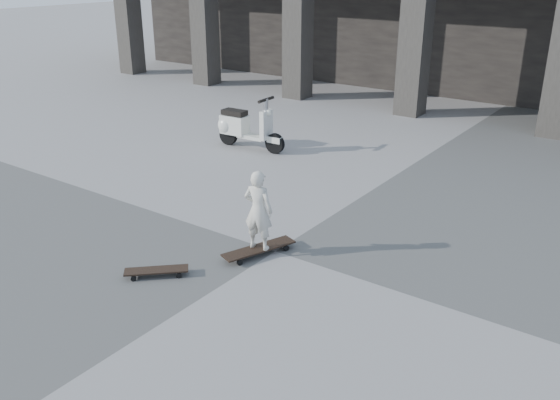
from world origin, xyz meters
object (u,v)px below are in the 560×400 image
Objects in this scene: skateboard_spare at (156,271)px; scooter at (240,126)px; child at (258,210)px; longboard at (259,249)px.

skateboard_spare is 0.44× the size of scooter.
skateboard_spare is at bearing 48.99° from child.
longboard is 5.16m from scooter.
child reaches higher than skateboard_spare.
scooter reaches higher than longboard.
longboard is at bearing -51.30° from scooter.
skateboard_spare is (-0.71, -1.24, -0.01)m from longboard.
child reaches higher than longboard.
longboard is 1.50× the size of skateboard_spare.
skateboard_spare is 0.65× the size of child.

